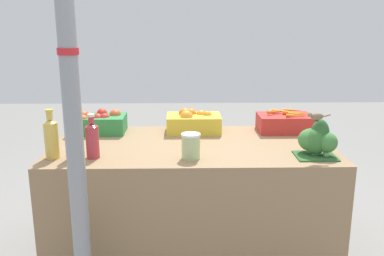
{
  "coord_description": "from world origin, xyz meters",
  "views": [
    {
      "loc": [
        -0.05,
        -2.5,
        1.5
      ],
      "look_at": [
        0.0,
        0.0,
        0.84
      ],
      "focal_mm": 40.0,
      "sensor_mm": 36.0,
      "label": 1
    }
  ],
  "objects_px": {
    "carrot_crate": "(285,122)",
    "support_pole": "(68,52)",
    "juice_bottle_golden": "(51,138)",
    "orange_crate": "(193,122)",
    "juice_bottle_ruby": "(92,139)",
    "pickle_jar": "(191,146)",
    "sparrow_bird": "(316,116)",
    "juice_bottle_amber": "(74,137)",
    "broccoli_pile": "(316,141)",
    "apple_crate": "(97,122)"
  },
  "relations": [
    {
      "from": "support_pole",
      "to": "juice_bottle_amber",
      "type": "xyz_separation_m",
      "value": [
        -0.09,
        0.35,
        -0.48
      ]
    },
    {
      "from": "orange_crate",
      "to": "sparrow_bird",
      "type": "xyz_separation_m",
      "value": [
        0.65,
        -0.56,
        0.17
      ]
    },
    {
      "from": "juice_bottle_ruby",
      "to": "pickle_jar",
      "type": "xyz_separation_m",
      "value": [
        0.54,
        -0.02,
        -0.03
      ]
    },
    {
      "from": "broccoli_pile",
      "to": "sparrow_bird",
      "type": "bearing_deg",
      "value": -120.57
    },
    {
      "from": "orange_crate",
      "to": "apple_crate",
      "type": "bearing_deg",
      "value": -179.88
    },
    {
      "from": "orange_crate",
      "to": "sparrow_bird",
      "type": "distance_m",
      "value": 0.87
    },
    {
      "from": "orange_crate",
      "to": "broccoli_pile",
      "type": "distance_m",
      "value": 0.85
    },
    {
      "from": "support_pole",
      "to": "juice_bottle_ruby",
      "type": "xyz_separation_m",
      "value": [
        0.0,
        0.35,
        -0.5
      ]
    },
    {
      "from": "juice_bottle_golden",
      "to": "carrot_crate",
      "type": "bearing_deg",
      "value": 20.78
    },
    {
      "from": "juice_bottle_golden",
      "to": "juice_bottle_amber",
      "type": "height_order",
      "value": "juice_bottle_amber"
    },
    {
      "from": "apple_crate",
      "to": "juice_bottle_golden",
      "type": "bearing_deg",
      "value": -105.08
    },
    {
      "from": "apple_crate",
      "to": "orange_crate",
      "type": "bearing_deg",
      "value": 0.12
    },
    {
      "from": "support_pole",
      "to": "broccoli_pile",
      "type": "distance_m",
      "value": 1.39
    },
    {
      "from": "carrot_crate",
      "to": "broccoli_pile",
      "type": "height_order",
      "value": "broccoli_pile"
    },
    {
      "from": "carrot_crate",
      "to": "juice_bottle_golden",
      "type": "xyz_separation_m",
      "value": [
        -1.4,
        -0.53,
        0.05
      ]
    },
    {
      "from": "broccoli_pile",
      "to": "support_pole",
      "type": "bearing_deg",
      "value": -163.32
    },
    {
      "from": "carrot_crate",
      "to": "juice_bottle_ruby",
      "type": "bearing_deg",
      "value": -155.75
    },
    {
      "from": "orange_crate",
      "to": "juice_bottle_amber",
      "type": "relative_size",
      "value": 1.28
    },
    {
      "from": "apple_crate",
      "to": "broccoli_pile",
      "type": "bearing_deg",
      "value": -21.51
    },
    {
      "from": "juice_bottle_golden",
      "to": "sparrow_bird",
      "type": "distance_m",
      "value": 1.44
    },
    {
      "from": "support_pole",
      "to": "juice_bottle_golden",
      "type": "xyz_separation_m",
      "value": [
        -0.22,
        0.35,
        -0.49
      ]
    },
    {
      "from": "orange_crate",
      "to": "sparrow_bird",
      "type": "relative_size",
      "value": 2.63
    },
    {
      "from": "support_pole",
      "to": "orange_crate",
      "type": "bearing_deg",
      "value": 57.45
    },
    {
      "from": "support_pole",
      "to": "juice_bottle_ruby",
      "type": "height_order",
      "value": "support_pole"
    },
    {
      "from": "carrot_crate",
      "to": "apple_crate",
      "type": "bearing_deg",
      "value": 179.94
    },
    {
      "from": "juice_bottle_amber",
      "to": "sparrow_bird",
      "type": "xyz_separation_m",
      "value": [
        1.31,
        -0.03,
        0.11
      ]
    },
    {
      "from": "support_pole",
      "to": "juice_bottle_amber",
      "type": "bearing_deg",
      "value": 104.85
    },
    {
      "from": "carrot_crate",
      "to": "juice_bottle_golden",
      "type": "distance_m",
      "value": 1.5
    },
    {
      "from": "apple_crate",
      "to": "orange_crate",
      "type": "relative_size",
      "value": 1.0
    },
    {
      "from": "juice_bottle_ruby",
      "to": "orange_crate",
      "type": "bearing_deg",
      "value": 43.48
    },
    {
      "from": "carrot_crate",
      "to": "support_pole",
      "type": "bearing_deg",
      "value": -143.19
    },
    {
      "from": "support_pole",
      "to": "apple_crate",
      "type": "xyz_separation_m",
      "value": [
        -0.07,
        0.89,
        -0.53
      ]
    },
    {
      "from": "orange_crate",
      "to": "juice_bottle_ruby",
      "type": "height_order",
      "value": "juice_bottle_ruby"
    },
    {
      "from": "support_pole",
      "to": "orange_crate",
      "type": "relative_size",
      "value": 7.54
    },
    {
      "from": "juice_bottle_ruby",
      "to": "pickle_jar",
      "type": "height_order",
      "value": "juice_bottle_ruby"
    },
    {
      "from": "broccoli_pile",
      "to": "juice_bottle_amber",
      "type": "bearing_deg",
      "value": -179.3
    },
    {
      "from": "broccoli_pile",
      "to": "sparrow_bird",
      "type": "xyz_separation_m",
      "value": [
        -0.02,
        -0.04,
        0.15
      ]
    },
    {
      "from": "support_pole",
      "to": "pickle_jar",
      "type": "distance_m",
      "value": 0.83
    },
    {
      "from": "juice_bottle_golden",
      "to": "orange_crate",
      "type": "bearing_deg",
      "value": 34.26
    },
    {
      "from": "apple_crate",
      "to": "broccoli_pile",
      "type": "xyz_separation_m",
      "value": [
        1.31,
        -0.52,
        0.01
      ]
    },
    {
      "from": "sparrow_bird",
      "to": "pickle_jar",
      "type": "bearing_deg",
      "value": -9.4
    },
    {
      "from": "apple_crate",
      "to": "orange_crate",
      "type": "distance_m",
      "value": 0.64
    },
    {
      "from": "carrot_crate",
      "to": "sparrow_bird",
      "type": "xyz_separation_m",
      "value": [
        0.03,
        -0.56,
        0.17
      ]
    },
    {
      "from": "pickle_jar",
      "to": "broccoli_pile",
      "type": "bearing_deg",
      "value": 3.16
    },
    {
      "from": "carrot_crate",
      "to": "juice_bottle_amber",
      "type": "height_order",
      "value": "juice_bottle_amber"
    },
    {
      "from": "support_pole",
      "to": "sparrow_bird",
      "type": "xyz_separation_m",
      "value": [
        1.21,
        0.33,
        -0.37
      ]
    },
    {
      "from": "sparrow_bird",
      "to": "juice_bottle_amber",
      "type": "bearing_deg",
      "value": -10.22
    },
    {
      "from": "apple_crate",
      "to": "sparrow_bird",
      "type": "bearing_deg",
      "value": -23.49
    },
    {
      "from": "support_pole",
      "to": "juice_bottle_amber",
      "type": "distance_m",
      "value": 0.61
    },
    {
      "from": "carrot_crate",
      "to": "pickle_jar",
      "type": "xyz_separation_m",
      "value": [
        -0.65,
        -0.55,
        0.01
      ]
    }
  ]
}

